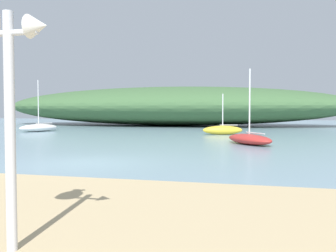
% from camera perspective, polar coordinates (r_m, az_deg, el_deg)
% --- Properties ---
extents(ground_plane, '(120.00, 120.00, 0.00)m').
position_cam_1_polar(ground_plane, '(13.23, -12.26, -5.57)').
color(ground_plane, '#7A99A8').
extents(distant_hill, '(42.48, 15.08, 4.60)m').
position_cam_1_polar(distant_hill, '(45.04, 0.38, 3.05)').
color(distant_hill, '#3D6038').
rests_on(distant_hill, ground).
extents(sailboat_inner_mooring, '(3.11, 1.66, 3.04)m').
position_cam_1_polar(sailboat_inner_mooring, '(28.14, 8.34, -0.60)').
color(sailboat_inner_mooring, gold).
rests_on(sailboat_inner_mooring, ground).
extents(sailboat_west_reach, '(3.10, 3.62, 4.02)m').
position_cam_1_polar(sailboat_west_reach, '(20.35, 12.31, -1.93)').
color(sailboat_west_reach, '#B72D28').
rests_on(sailboat_west_reach, ground).
extents(sailboat_far_right, '(2.65, 3.68, 4.38)m').
position_cam_1_polar(sailboat_far_right, '(33.58, -19.15, -0.23)').
color(sailboat_far_right, white).
rests_on(sailboat_far_right, ground).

